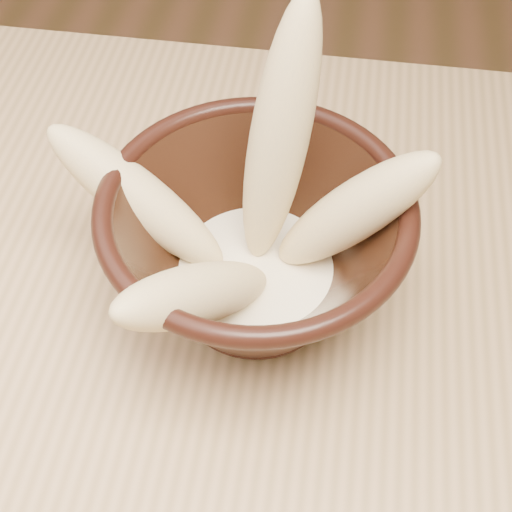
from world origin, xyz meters
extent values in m
cube|color=tan|center=(0.00, 0.00, 0.73)|extent=(1.20, 0.80, 0.04)
cylinder|color=black|center=(0.03, 0.08, 0.76)|extent=(0.10, 0.10, 0.01)
cylinder|color=black|center=(0.03, 0.08, 0.78)|extent=(0.09, 0.09, 0.01)
torus|color=black|center=(0.03, 0.08, 0.86)|extent=(0.22, 0.22, 0.01)
cylinder|color=#FBEECA|center=(0.03, 0.08, 0.79)|extent=(0.12, 0.12, 0.02)
ellipsoid|color=#F4D990|center=(0.04, 0.11, 0.89)|extent=(0.08, 0.10, 0.20)
ellipsoid|color=#F4D990|center=(-0.06, 0.09, 0.84)|extent=(0.16, 0.08, 0.12)
ellipsoid|color=#F4D990|center=(0.09, 0.09, 0.85)|extent=(0.13, 0.04, 0.14)
ellipsoid|color=#F4D990|center=(0.00, 0.02, 0.84)|extent=(0.12, 0.14, 0.12)
camera|label=1|loc=(0.07, -0.24, 1.21)|focal=50.00mm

